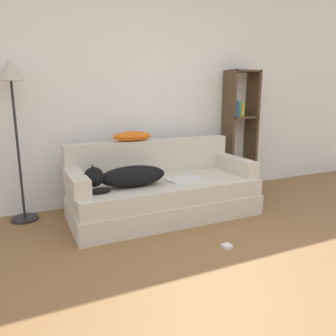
# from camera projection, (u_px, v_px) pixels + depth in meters

# --- Properties ---
(ground_plane) EXTENTS (20.00, 20.00, 0.00)m
(ground_plane) POSITION_uv_depth(u_px,v_px,m) (304.00, 317.00, 1.89)
(ground_plane) COLOR olive
(wall_back) EXTENTS (7.90, 0.06, 2.70)m
(wall_back) POSITION_uv_depth(u_px,v_px,m) (144.00, 86.00, 3.83)
(wall_back) COLOR white
(wall_back) RESTS_ON ground_plane
(couch) EXTENTS (1.93, 0.86, 0.38)m
(couch) POSITION_uv_depth(u_px,v_px,m) (164.00, 198.00, 3.45)
(couch) COLOR beige
(couch) RESTS_ON ground_plane
(couch_backrest) EXTENTS (1.89, 0.15, 0.38)m
(couch_backrest) POSITION_uv_depth(u_px,v_px,m) (151.00, 157.00, 3.68)
(couch_backrest) COLOR beige
(couch_backrest) RESTS_ON couch
(couch_arm_left) EXTENTS (0.15, 0.67, 0.17)m
(couch_arm_left) POSITION_uv_depth(u_px,v_px,m) (76.00, 182.00, 3.01)
(couch_arm_left) COLOR beige
(couch_arm_left) RESTS_ON couch
(couch_arm_right) EXTENTS (0.15, 0.67, 0.17)m
(couch_arm_right) POSITION_uv_depth(u_px,v_px,m) (235.00, 165.00, 3.75)
(couch_arm_right) COLOR beige
(couch_arm_right) RESTS_ON couch
(dog) EXTENTS (0.80, 0.27, 0.24)m
(dog) POSITION_uv_depth(u_px,v_px,m) (126.00, 176.00, 3.12)
(dog) COLOR black
(dog) RESTS_ON couch
(laptop) EXTENTS (0.37, 0.28, 0.02)m
(laptop) POSITION_uv_depth(u_px,v_px,m) (184.00, 179.00, 3.41)
(laptop) COLOR silver
(laptop) RESTS_ON couch
(throw_pillow) EXTENTS (0.43, 0.20, 0.10)m
(throw_pillow) POSITION_uv_depth(u_px,v_px,m) (132.00, 136.00, 3.53)
(throw_pillow) COLOR orange
(throw_pillow) RESTS_ON couch_backrest
(bookshelf) EXTENTS (0.41, 0.26, 1.56)m
(bookshelf) POSITION_uv_depth(u_px,v_px,m) (240.00, 124.00, 4.30)
(bookshelf) COLOR #4C3823
(bookshelf) RESTS_ON ground_plane
(floor_lamp) EXTENTS (0.27, 0.27, 1.59)m
(floor_lamp) POSITION_uv_depth(u_px,v_px,m) (13.00, 97.00, 3.09)
(floor_lamp) COLOR #232326
(floor_lamp) RESTS_ON ground_plane
(power_adapter) EXTENTS (0.07, 0.07, 0.03)m
(power_adapter) POSITION_uv_depth(u_px,v_px,m) (227.00, 246.00, 2.74)
(power_adapter) COLOR white
(power_adapter) RESTS_ON ground_plane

